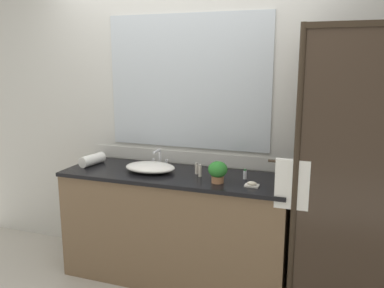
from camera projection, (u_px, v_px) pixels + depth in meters
ground_plane at (175, 277)px, 3.32m from camera, size 8.00×8.00×0.00m
wall_back_with_mirror at (189, 117)px, 3.37m from camera, size 4.40×0.06×2.60m
vanity_cabinet at (175, 226)px, 3.23m from camera, size 1.80×0.58×0.90m
shower_enclosure at (349, 181)px, 2.52m from camera, size 1.20×0.59×2.00m
sink_basin at (150, 167)px, 3.18m from camera, size 0.41×0.30×0.07m
faucet at (159, 160)px, 3.35m from camera, size 0.17×0.15×0.15m
potted_plant at (218, 171)px, 2.88m from camera, size 0.14×0.14×0.16m
soap_dish at (252, 184)px, 2.81m from camera, size 0.10×0.07×0.04m
amenity_bottle_conditioner at (197, 169)px, 3.12m from camera, size 0.03×0.03×0.09m
amenity_bottle_lotion at (245, 174)px, 2.98m from camera, size 0.03×0.03×0.08m
amenity_bottle_body_wash at (200, 171)px, 3.04m from camera, size 0.03×0.03×0.09m
rolled_towel_near_edge at (92, 160)px, 3.39m from camera, size 0.13×0.25×0.09m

